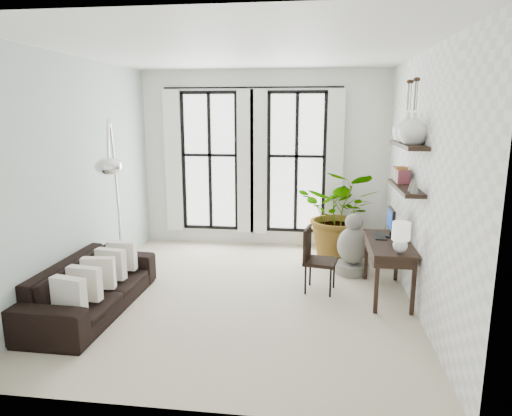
% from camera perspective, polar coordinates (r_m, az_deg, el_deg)
% --- Properties ---
extents(floor, '(5.00, 5.00, 0.00)m').
position_cam_1_polar(floor, '(6.38, -1.68, -10.80)').
color(floor, beige).
rests_on(floor, ground).
extents(ceiling, '(5.00, 5.00, 0.00)m').
position_cam_1_polar(ceiling, '(5.92, -1.88, 19.07)').
color(ceiling, white).
rests_on(ceiling, wall_back).
extents(wall_left, '(0.00, 5.00, 5.00)m').
position_cam_1_polar(wall_left, '(6.68, -21.24, 3.70)').
color(wall_left, '#A5B9B1').
rests_on(wall_left, floor).
extents(wall_right, '(0.00, 5.00, 5.00)m').
position_cam_1_polar(wall_right, '(6.01, 19.95, 2.94)').
color(wall_right, white).
rests_on(wall_right, floor).
extents(wall_back, '(4.50, 0.00, 4.50)m').
position_cam_1_polar(wall_back, '(8.40, 0.97, 6.06)').
color(wall_back, white).
rests_on(wall_back, floor).
extents(windows, '(3.26, 0.13, 2.65)m').
position_cam_1_polar(windows, '(8.36, -0.46, 5.75)').
color(windows, white).
rests_on(windows, wall_back).
extents(wall_shelves, '(0.25, 1.30, 0.60)m').
position_cam_1_polar(wall_shelves, '(6.23, 18.25, 4.55)').
color(wall_shelves, black).
rests_on(wall_shelves, wall_right).
extents(sofa, '(0.89, 2.20, 0.64)m').
position_cam_1_polar(sofa, '(6.16, -19.81, -9.18)').
color(sofa, black).
rests_on(sofa, floor).
extents(throw_pillows, '(0.40, 1.52, 0.40)m').
position_cam_1_polar(throw_pillows, '(6.06, -19.08, -7.68)').
color(throw_pillows, silver).
rests_on(throw_pillows, sofa).
extents(plant, '(1.63, 1.50, 1.52)m').
position_cam_1_polar(plant, '(7.92, 10.57, -0.67)').
color(plant, '#2D7228').
rests_on(plant, floor).
extents(desk, '(0.55, 1.30, 1.16)m').
position_cam_1_polar(desk, '(6.32, 16.33, -4.61)').
color(desk, black).
rests_on(desk, floor).
extents(desk_chair, '(0.50, 0.50, 0.90)m').
position_cam_1_polar(desk_chair, '(6.41, 7.34, -5.87)').
color(desk_chair, black).
rests_on(desk_chair, floor).
extents(arc_lamp, '(0.74, 1.41, 2.37)m').
position_cam_1_polar(arc_lamp, '(6.28, -17.56, 5.59)').
color(arc_lamp, silver).
rests_on(arc_lamp, floor).
extents(buddha, '(0.52, 0.52, 0.94)m').
position_cam_1_polar(buddha, '(7.22, 11.97, -4.97)').
color(buddha, gray).
rests_on(buddha, floor).
extents(vase_a, '(0.37, 0.37, 0.38)m').
position_cam_1_polar(vase_a, '(5.90, 19.11, 9.36)').
color(vase_a, white).
rests_on(vase_a, shelf_upper).
extents(vase_b, '(0.37, 0.37, 0.38)m').
position_cam_1_polar(vase_b, '(6.30, 18.39, 9.54)').
color(vase_b, white).
rests_on(vase_b, shelf_upper).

